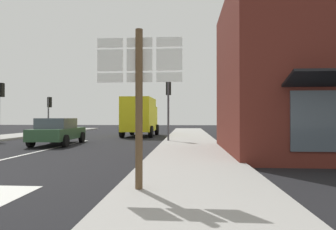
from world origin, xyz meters
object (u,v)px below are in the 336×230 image
(delivery_truck, at_px, (140,116))
(traffic_light_far_left, at_px, (49,107))
(traffic_light_near_right, at_px, (168,96))
(sedan_far, at_px, (58,131))
(route_sign_post, at_px, (139,92))
(traffic_light_near_left, at_px, (1,98))

(delivery_truck, bearing_deg, traffic_light_far_left, 171.22)
(delivery_truck, height_order, traffic_light_far_left, traffic_light_far_left)
(delivery_truck, distance_m, traffic_light_near_right, 6.21)
(traffic_light_far_left, bearing_deg, delivery_truck, -8.78)
(sedan_far, height_order, traffic_light_far_left, traffic_light_far_left)
(traffic_light_far_left, bearing_deg, route_sign_post, -58.45)
(traffic_light_near_right, bearing_deg, traffic_light_near_left, 177.61)
(route_sign_post, bearing_deg, traffic_light_far_left, 121.55)
(route_sign_post, relative_size, traffic_light_far_left, 0.97)
(route_sign_post, relative_size, traffic_light_near_left, 0.85)
(traffic_light_near_right, bearing_deg, sedan_far, -163.87)
(delivery_truck, bearing_deg, traffic_light_near_right, -64.20)
(sedan_far, distance_m, traffic_light_near_left, 5.72)
(route_sign_post, height_order, traffic_light_near_left, traffic_light_near_left)
(traffic_light_near_left, relative_size, traffic_light_far_left, 1.13)
(sedan_far, distance_m, route_sign_post, 11.45)
(sedan_far, distance_m, delivery_truck, 8.02)
(delivery_truck, bearing_deg, sedan_far, -114.85)
(route_sign_post, bearing_deg, traffic_light_near_right, 90.95)
(delivery_truck, distance_m, traffic_light_near_left, 9.72)
(sedan_far, bearing_deg, traffic_light_near_left, 155.86)
(sedan_far, xyz_separation_m, route_sign_post, (6.19, -9.55, 1.24))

